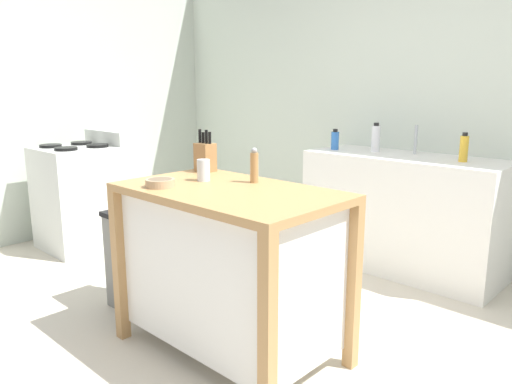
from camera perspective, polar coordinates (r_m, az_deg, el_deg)
The scene contains 15 objects.
ground_plane at distance 2.76m, azimuth -0.23°, elevation -18.25°, with size 6.79×6.79×0.00m, color beige.
wall_back at distance 4.12m, azimuth 20.21°, elevation 10.13°, with size 5.79×0.10×2.60m, color silver.
wall_left at distance 5.16m, azimuth -18.59°, elevation 10.55°, with size 0.10×2.66×2.60m, color beige.
kitchen_island at distance 2.58m, azimuth -3.08°, elevation -8.18°, with size 1.16×0.69×0.90m.
knife_block at distance 2.96m, azimuth -5.91°, elevation 4.14°, with size 0.11×0.09×0.25m.
bowl_ceramic_small at distance 2.55m, azimuth -11.05°, elevation 1.07°, with size 0.15×0.15×0.04m.
drinking_cup at distance 2.67m, azimuth -6.11°, elevation 2.54°, with size 0.07×0.07×0.12m.
pepper_grinder at distance 2.60m, azimuth -0.20°, elevation 3.02°, with size 0.04×0.04×0.19m.
trash_bin at distance 3.24m, azimuth -13.67°, elevation -7.67°, with size 0.36×0.28×0.63m.
sink_counter at distance 3.94m, azimuth 16.62°, elevation -2.29°, with size 1.48×0.60×0.89m.
sink_faucet at distance 3.97m, azimuth 18.03°, elevation 5.81°, with size 0.02×0.02×0.22m.
bottle_dish_soap at distance 4.09m, azimuth 9.15°, elevation 5.95°, with size 0.06×0.06×0.17m.
bottle_spray_cleaner at distance 3.68m, azimuth 22.96°, elevation 4.70°, with size 0.06×0.06×0.20m.
bottle_hand_soap at distance 4.01m, azimuth 13.71°, elevation 6.07°, with size 0.07×0.07×0.23m.
stove at distance 4.55m, azimuth -19.90°, elevation -0.52°, with size 0.60×0.60×1.01m.
Camera 1 is at (1.64, -1.72, 1.41)m, focal length 34.49 mm.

